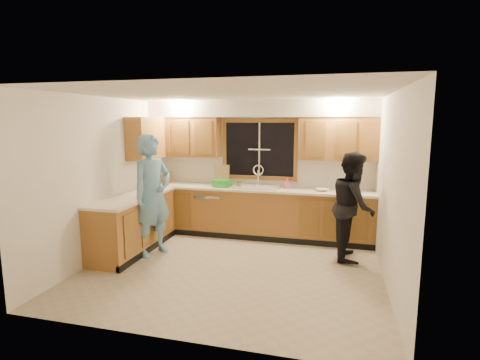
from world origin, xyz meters
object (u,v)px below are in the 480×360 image
Objects in this scene: stove at (114,234)px; woman at (353,206)px; sink at (256,190)px; dishwasher at (212,212)px; dish_crate at (222,183)px; knife_block at (167,177)px; bowl at (322,190)px; man at (152,195)px; soap_bottle at (287,183)px.

woman is at bearing 17.22° from stove.
sink reaches higher than dishwasher.
dishwasher is 0.91× the size of stove.
dish_crate is (-2.31, 0.67, 0.15)m from woman.
woman is 5.87× the size of dish_crate.
knife_block reaches higher than dishwasher.
knife_block is at bearing 90.19° from stove.
bowl is (2.99, 1.75, 0.50)m from stove.
woman is (3.49, 1.08, 0.39)m from stove.
stove is 0.47× the size of man.
soap_bottle reaches higher than stove.
stove reaches higher than dishwasher.
woman is (2.54, -0.73, 0.43)m from dishwasher.
soap_bottle reaches higher than dish_crate.
woman reaches higher than soap_bottle.
man reaches higher than dish_crate.
knife_block is at bearing 174.19° from dish_crate.
dishwasher is 0.62m from dish_crate.
dishwasher is at bearing 1.92° from man.
sink is 0.44× the size of man.
dishwasher is 2.67m from woman.
bowl is at bearing 2.24° from knife_block.
soap_bottle is (2.37, 0.03, -0.02)m from knife_block.
man is 1.45m from knife_block.
soap_bottle is at bearing 38.62° from stove.
stove is at bearing 163.79° from man.
dishwasher is at bearing 72.18° from woman.
sink is 3.61× the size of knife_block.
sink is 1.19m from bowl.
woman is 8.62× the size of soap_bottle.
bowl is (-0.50, 0.67, 0.11)m from woman.
soap_bottle is at bearing 52.29° from woman.
man is at bearing -68.88° from knife_block.
dish_crate is 1.81m from bowl.
stove is 3.08m from soap_bottle.
woman is at bearing -23.80° from sink.
knife_block is 1.23× the size of soap_bottle.
dish_crate is at bearing -1.29° from knife_block.
sink is at bearing 7.22° from dish_crate.
dishwasher is 1.15m from knife_block.
soap_bottle is at bearing 6.99° from dish_crate.
knife_block is at bearing -179.39° from soap_bottle.
bowl is (1.19, -0.08, 0.08)m from sink.
sink is 0.96m from dishwasher.
soap_bottle reaches higher than dishwasher.
man is 1.48m from dish_crate.
stove is at bearing -149.67° from bowl.
sink is at bearing -21.88° from man.
soap_bottle is at bearing 166.89° from bowl.
knife_block is 1.13× the size of bowl.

